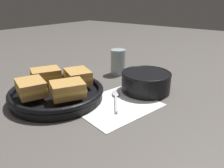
% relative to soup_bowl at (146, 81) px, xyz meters
% --- Properties ---
extents(ground_plane, '(4.00, 4.00, 0.00)m').
position_rel_soup_bowl_xyz_m(ground_plane, '(-0.11, 0.05, -0.04)').
color(ground_plane, '#56514C').
extents(napkin, '(0.29, 0.26, 0.00)m').
position_rel_soup_bowl_xyz_m(napkin, '(-0.16, 0.02, -0.04)').
color(napkin, white).
rests_on(napkin, ground_plane).
extents(soup_bowl, '(0.18, 0.18, 0.07)m').
position_rel_soup_bowl_xyz_m(soup_bowl, '(0.00, 0.00, 0.00)').
color(soup_bowl, black).
rests_on(soup_bowl, ground_plane).
extents(spoon, '(0.14, 0.12, 0.01)m').
position_rel_soup_bowl_xyz_m(spoon, '(-0.12, 0.05, -0.03)').
color(spoon, silver).
rests_on(spoon, napkin).
extents(skillet, '(0.32, 0.32, 0.04)m').
position_rel_soup_bowl_xyz_m(skillet, '(-0.25, 0.20, -0.02)').
color(skillet, black).
rests_on(skillet, ground_plane).
extents(sandwich_near_left, '(0.13, 0.12, 0.05)m').
position_rel_soup_bowl_xyz_m(sandwich_near_left, '(-0.27, 0.12, 0.02)').
color(sandwich_near_left, '#C18E47').
rests_on(sandwich_near_left, skillet).
extents(sandwich_near_right, '(0.12, 0.13, 0.05)m').
position_rel_soup_bowl_xyz_m(sandwich_near_right, '(-0.17, 0.18, 0.02)').
color(sandwich_near_right, '#C18E47').
rests_on(sandwich_near_right, skillet).
extents(sandwich_far_left, '(0.13, 0.12, 0.05)m').
position_rel_soup_bowl_xyz_m(sandwich_far_left, '(-0.23, 0.28, 0.02)').
color(sandwich_far_left, '#C18E47').
rests_on(sandwich_far_left, skillet).
extents(sandwich_far_right, '(0.11, 0.12, 0.05)m').
position_rel_soup_bowl_xyz_m(sandwich_far_right, '(-0.33, 0.22, 0.02)').
color(sandwich_far_right, '#C18E47').
rests_on(sandwich_far_right, skillet).
extents(drinking_glass, '(0.07, 0.07, 0.11)m').
position_rel_soup_bowl_xyz_m(drinking_glass, '(0.10, 0.20, 0.01)').
color(drinking_glass, silver).
rests_on(drinking_glass, ground_plane).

